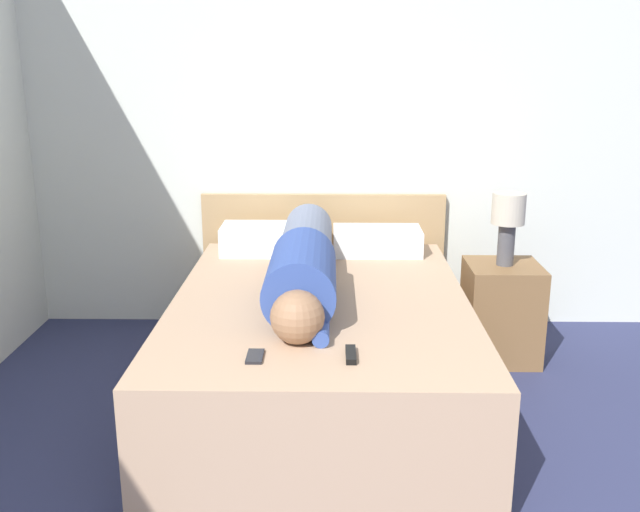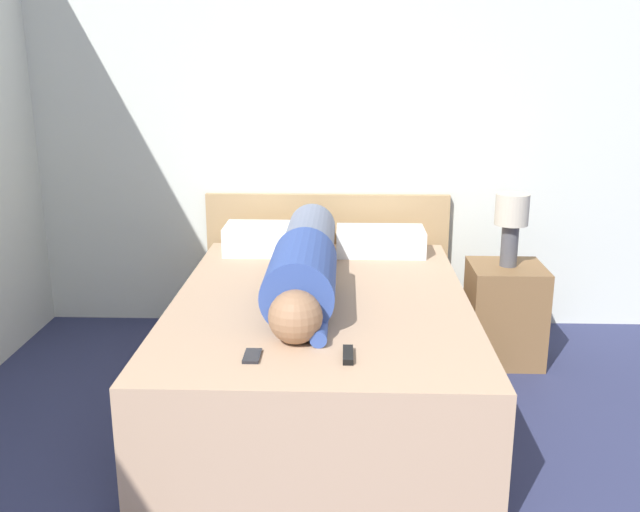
{
  "view_description": "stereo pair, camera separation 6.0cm",
  "coord_description": "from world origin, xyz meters",
  "px_view_note": "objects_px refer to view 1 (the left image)",
  "views": [
    {
      "loc": [
        -0.01,
        -0.51,
        1.69
      ],
      "look_at": [
        -0.06,
        2.62,
        0.82
      ],
      "focal_mm": 40.0,
      "sensor_mm": 36.0,
      "label": 1
    },
    {
      "loc": [
        0.05,
        -0.51,
        1.69
      ],
      "look_at": [
        -0.06,
        2.62,
        0.82
      ],
      "focal_mm": 40.0,
      "sensor_mm": 36.0,
      "label": 2
    }
  ],
  "objects_px": {
    "bed": "(320,351)",
    "nightstand": "(501,312)",
    "pillow_near_headboard": "(268,239)",
    "tv_remote": "(351,355)",
    "person_lying": "(304,263)",
    "pillow_second": "(377,241)",
    "table_lamp": "(508,218)",
    "cell_phone": "(255,356)"
  },
  "relations": [
    {
      "from": "table_lamp",
      "to": "pillow_second",
      "type": "bearing_deg",
      "value": 162.23
    },
    {
      "from": "tv_remote",
      "to": "nightstand",
      "type": "bearing_deg",
      "value": 55.52
    },
    {
      "from": "bed",
      "to": "nightstand",
      "type": "xyz_separation_m",
      "value": [
        1.03,
        0.59,
        -0.0
      ]
    },
    {
      "from": "table_lamp",
      "to": "pillow_near_headboard",
      "type": "distance_m",
      "value": 1.39
    },
    {
      "from": "person_lying",
      "to": "pillow_second",
      "type": "bearing_deg",
      "value": 60.7
    },
    {
      "from": "cell_phone",
      "to": "pillow_near_headboard",
      "type": "bearing_deg",
      "value": 93.08
    },
    {
      "from": "bed",
      "to": "pillow_near_headboard",
      "type": "bearing_deg",
      "value": 111.84
    },
    {
      "from": "person_lying",
      "to": "pillow_near_headboard",
      "type": "distance_m",
      "value": 0.77
    },
    {
      "from": "nightstand",
      "to": "tv_remote",
      "type": "distance_m",
      "value": 1.62
    },
    {
      "from": "table_lamp",
      "to": "bed",
      "type": "bearing_deg",
      "value": -150.3
    },
    {
      "from": "bed",
      "to": "tv_remote",
      "type": "distance_m",
      "value": 0.79
    },
    {
      "from": "nightstand",
      "to": "table_lamp",
      "type": "distance_m",
      "value": 0.55
    },
    {
      "from": "nightstand",
      "to": "pillow_near_headboard",
      "type": "xyz_separation_m",
      "value": [
        -1.36,
        0.23,
        0.37
      ]
    },
    {
      "from": "bed",
      "to": "nightstand",
      "type": "height_order",
      "value": "bed"
    },
    {
      "from": "nightstand",
      "to": "person_lying",
      "type": "height_order",
      "value": "person_lying"
    },
    {
      "from": "pillow_near_headboard",
      "to": "bed",
      "type": "bearing_deg",
      "value": -68.16
    },
    {
      "from": "table_lamp",
      "to": "pillow_second",
      "type": "height_order",
      "value": "table_lamp"
    },
    {
      "from": "table_lamp",
      "to": "tv_remote",
      "type": "distance_m",
      "value": 1.62
    },
    {
      "from": "nightstand",
      "to": "table_lamp",
      "type": "relative_size",
      "value": 1.38
    },
    {
      "from": "pillow_second",
      "to": "tv_remote",
      "type": "height_order",
      "value": "pillow_second"
    },
    {
      "from": "bed",
      "to": "table_lamp",
      "type": "distance_m",
      "value": 1.31
    },
    {
      "from": "person_lying",
      "to": "pillow_near_headboard",
      "type": "xyz_separation_m",
      "value": [
        -0.24,
        0.73,
        -0.06
      ]
    },
    {
      "from": "bed",
      "to": "table_lamp",
      "type": "xyz_separation_m",
      "value": [
        1.03,
        0.59,
        0.55
      ]
    },
    {
      "from": "nightstand",
      "to": "bed",
      "type": "bearing_deg",
      "value": -150.3
    },
    {
      "from": "table_lamp",
      "to": "person_lying",
      "type": "relative_size",
      "value": 0.25
    },
    {
      "from": "nightstand",
      "to": "person_lying",
      "type": "distance_m",
      "value": 1.3
    },
    {
      "from": "nightstand",
      "to": "person_lying",
      "type": "bearing_deg",
      "value": -155.87
    },
    {
      "from": "nightstand",
      "to": "cell_phone",
      "type": "height_order",
      "value": "cell_phone"
    },
    {
      "from": "bed",
      "to": "pillow_second",
      "type": "bearing_deg",
      "value": 68.35
    },
    {
      "from": "nightstand",
      "to": "cell_phone",
      "type": "bearing_deg",
      "value": -133.92
    },
    {
      "from": "pillow_second",
      "to": "nightstand",
      "type": "bearing_deg",
      "value": -17.77
    },
    {
      "from": "nightstand",
      "to": "cell_phone",
      "type": "relative_size",
      "value": 4.35
    },
    {
      "from": "pillow_second",
      "to": "tv_remote",
      "type": "distance_m",
      "value": 1.56
    },
    {
      "from": "person_lying",
      "to": "tv_remote",
      "type": "relative_size",
      "value": 10.72
    },
    {
      "from": "bed",
      "to": "pillow_near_headboard",
      "type": "distance_m",
      "value": 0.95
    },
    {
      "from": "pillow_near_headboard",
      "to": "cell_phone",
      "type": "bearing_deg",
      "value": -86.92
    },
    {
      "from": "pillow_second",
      "to": "cell_phone",
      "type": "height_order",
      "value": "pillow_second"
    },
    {
      "from": "nightstand",
      "to": "pillow_near_headboard",
      "type": "height_order",
      "value": "pillow_near_headboard"
    },
    {
      "from": "table_lamp",
      "to": "pillow_second",
      "type": "xyz_separation_m",
      "value": [
        -0.71,
        0.23,
        -0.19
      ]
    },
    {
      "from": "nightstand",
      "to": "pillow_near_headboard",
      "type": "relative_size",
      "value": 1.04
    },
    {
      "from": "tv_remote",
      "to": "bed",
      "type": "bearing_deg",
      "value": 100.08
    },
    {
      "from": "person_lying",
      "to": "tv_remote",
      "type": "bearing_deg",
      "value": -75.34
    }
  ]
}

